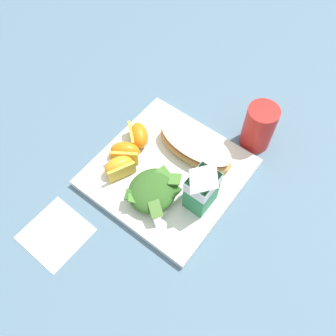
{
  "coord_description": "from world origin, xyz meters",
  "views": [
    {
      "loc": [
        0.3,
        0.23,
        0.65
      ],
      "look_at": [
        0.0,
        0.0,
        0.03
      ],
      "focal_mm": 39.02,
      "sensor_mm": 36.0,
      "label": 1
    }
  ],
  "objects_px": {
    "green_salad_pile": "(153,191)",
    "orange_wedge_middle": "(125,152)",
    "white_plate": "(168,173)",
    "orange_wedge_rear": "(119,166)",
    "milk_carton": "(202,187)",
    "paper_napkin": "(56,233)",
    "orange_wedge_front": "(138,135)",
    "cheesy_pizza_bread": "(195,146)",
    "drinking_red_cup": "(259,127)"
  },
  "relations": [
    {
      "from": "milk_carton",
      "to": "orange_wedge_rear",
      "type": "height_order",
      "value": "milk_carton"
    },
    {
      "from": "orange_wedge_middle",
      "to": "drinking_red_cup",
      "type": "relative_size",
      "value": 0.66
    },
    {
      "from": "drinking_red_cup",
      "to": "white_plate",
      "type": "bearing_deg",
      "value": -28.66
    },
    {
      "from": "milk_carton",
      "to": "orange_wedge_rear",
      "type": "bearing_deg",
      "value": -75.45
    },
    {
      "from": "orange_wedge_middle",
      "to": "cheesy_pizza_bread",
      "type": "bearing_deg",
      "value": 133.21
    },
    {
      "from": "milk_carton",
      "to": "green_salad_pile",
      "type": "bearing_deg",
      "value": -60.72
    },
    {
      "from": "orange_wedge_rear",
      "to": "paper_napkin",
      "type": "relative_size",
      "value": 0.63
    },
    {
      "from": "orange_wedge_middle",
      "to": "paper_napkin",
      "type": "relative_size",
      "value": 0.64
    },
    {
      "from": "paper_napkin",
      "to": "cheesy_pizza_bread",
      "type": "bearing_deg",
      "value": 160.89
    },
    {
      "from": "orange_wedge_rear",
      "to": "orange_wedge_middle",
      "type": "bearing_deg",
      "value": -157.22
    },
    {
      "from": "cheesy_pizza_bread",
      "to": "green_salad_pile",
      "type": "distance_m",
      "value": 0.13
    },
    {
      "from": "white_plate",
      "to": "cheesy_pizza_bread",
      "type": "bearing_deg",
      "value": 167.41
    },
    {
      "from": "white_plate",
      "to": "orange_wedge_rear",
      "type": "distance_m",
      "value": 0.1
    },
    {
      "from": "cheesy_pizza_bread",
      "to": "milk_carton",
      "type": "xyz_separation_m",
      "value": [
        0.09,
        0.08,
        0.04
      ]
    },
    {
      "from": "orange_wedge_middle",
      "to": "paper_napkin",
      "type": "distance_m",
      "value": 0.21
    },
    {
      "from": "green_salad_pile",
      "to": "orange_wedge_middle",
      "type": "height_order",
      "value": "green_salad_pile"
    },
    {
      "from": "orange_wedge_front",
      "to": "orange_wedge_rear",
      "type": "relative_size",
      "value": 0.99
    },
    {
      "from": "green_salad_pile",
      "to": "orange_wedge_front",
      "type": "bearing_deg",
      "value": -128.29
    },
    {
      "from": "white_plate",
      "to": "drinking_red_cup",
      "type": "distance_m",
      "value": 0.21
    },
    {
      "from": "cheesy_pizza_bread",
      "to": "orange_wedge_middle",
      "type": "distance_m",
      "value": 0.14
    },
    {
      "from": "green_salad_pile",
      "to": "drinking_red_cup",
      "type": "distance_m",
      "value": 0.26
    },
    {
      "from": "cheesy_pizza_bread",
      "to": "green_salad_pile",
      "type": "relative_size",
      "value": 1.55
    },
    {
      "from": "cheesy_pizza_bread",
      "to": "orange_wedge_front",
      "type": "xyz_separation_m",
      "value": [
        0.05,
        -0.11,
        0.0
      ]
    },
    {
      "from": "white_plate",
      "to": "orange_wedge_front",
      "type": "relative_size",
      "value": 4.06
    },
    {
      "from": "orange_wedge_rear",
      "to": "milk_carton",
      "type": "bearing_deg",
      "value": 104.55
    },
    {
      "from": "cheesy_pizza_bread",
      "to": "orange_wedge_front",
      "type": "height_order",
      "value": "orange_wedge_front"
    },
    {
      "from": "orange_wedge_rear",
      "to": "paper_napkin",
      "type": "bearing_deg",
      "value": -4.66
    },
    {
      "from": "white_plate",
      "to": "cheesy_pizza_bread",
      "type": "height_order",
      "value": "cheesy_pizza_bread"
    },
    {
      "from": "cheesy_pizza_bread",
      "to": "milk_carton",
      "type": "bearing_deg",
      "value": 39.99
    },
    {
      "from": "milk_carton",
      "to": "drinking_red_cup",
      "type": "xyz_separation_m",
      "value": [
        -0.2,
        0.01,
        -0.02
      ]
    },
    {
      "from": "green_salad_pile",
      "to": "orange_wedge_front",
      "type": "relative_size",
      "value": 1.59
    },
    {
      "from": "white_plate",
      "to": "milk_carton",
      "type": "relative_size",
      "value": 2.55
    },
    {
      "from": "white_plate",
      "to": "cheesy_pizza_bread",
      "type": "xyz_separation_m",
      "value": [
        -0.07,
        0.02,
        0.03
      ]
    },
    {
      "from": "green_salad_pile",
      "to": "orange_wedge_rear",
      "type": "height_order",
      "value": "green_salad_pile"
    },
    {
      "from": "orange_wedge_front",
      "to": "cheesy_pizza_bread",
      "type": "bearing_deg",
      "value": 114.71
    },
    {
      "from": "white_plate",
      "to": "orange_wedge_middle",
      "type": "relative_size",
      "value": 4.01
    },
    {
      "from": "orange_wedge_rear",
      "to": "green_salad_pile",
      "type": "bearing_deg",
      "value": 88.97
    },
    {
      "from": "white_plate",
      "to": "milk_carton",
      "type": "distance_m",
      "value": 0.11
    },
    {
      "from": "green_salad_pile",
      "to": "drinking_red_cup",
      "type": "relative_size",
      "value": 1.04
    },
    {
      "from": "green_salad_pile",
      "to": "orange_wedge_middle",
      "type": "distance_m",
      "value": 0.11
    },
    {
      "from": "green_salad_pile",
      "to": "orange_wedge_middle",
      "type": "relative_size",
      "value": 1.57
    },
    {
      "from": "orange_wedge_middle",
      "to": "milk_carton",
      "type": "bearing_deg",
      "value": 93.01
    },
    {
      "from": "cheesy_pizza_bread",
      "to": "green_salad_pile",
      "type": "bearing_deg",
      "value": -1.99
    },
    {
      "from": "milk_carton",
      "to": "orange_wedge_front",
      "type": "height_order",
      "value": "milk_carton"
    },
    {
      "from": "cheesy_pizza_bread",
      "to": "milk_carton",
      "type": "distance_m",
      "value": 0.12
    },
    {
      "from": "paper_napkin",
      "to": "milk_carton",
      "type": "bearing_deg",
      "value": 139.88
    },
    {
      "from": "orange_wedge_front",
      "to": "drinking_red_cup",
      "type": "bearing_deg",
      "value": 129.53
    },
    {
      "from": "orange_wedge_front",
      "to": "orange_wedge_rear",
      "type": "xyz_separation_m",
      "value": [
        0.08,
        0.02,
        0.0
      ]
    },
    {
      "from": "green_salad_pile",
      "to": "orange_wedge_front",
      "type": "distance_m",
      "value": 0.13
    },
    {
      "from": "white_plate",
      "to": "milk_carton",
      "type": "xyz_separation_m",
      "value": [
        0.02,
        0.09,
        0.07
      ]
    }
  ]
}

